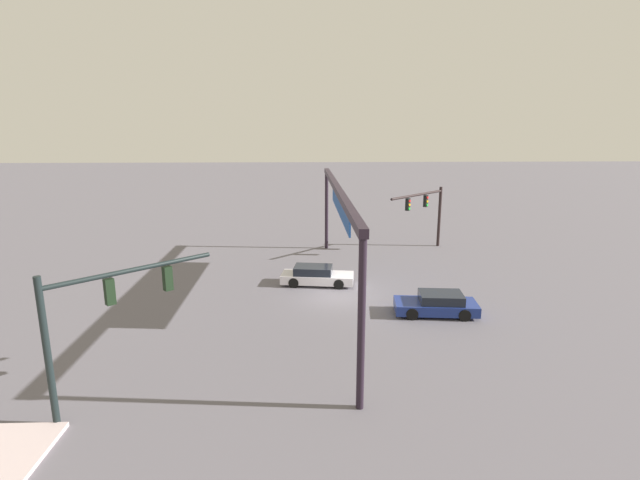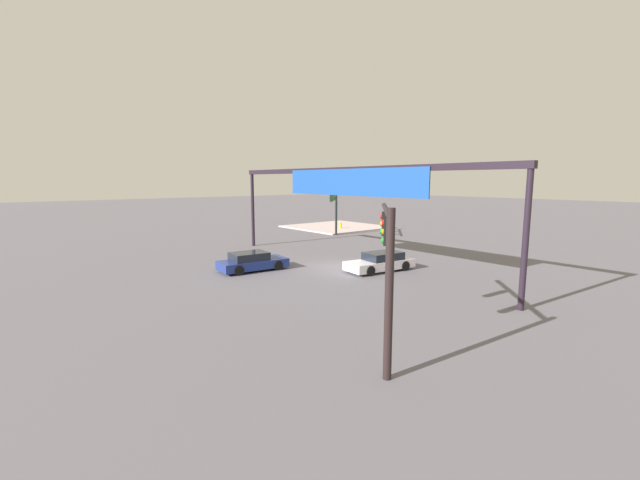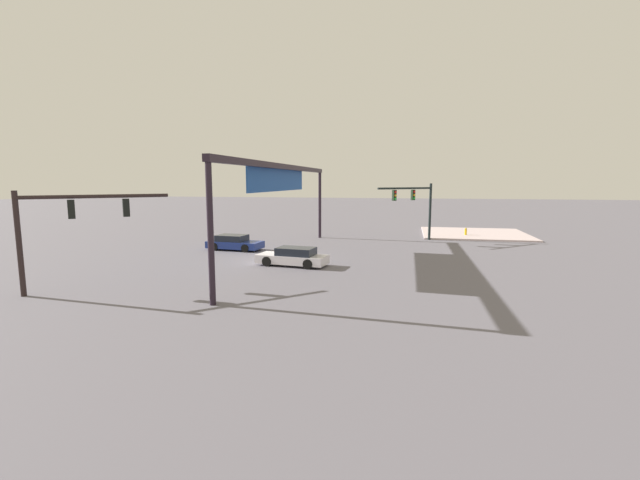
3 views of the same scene
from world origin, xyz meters
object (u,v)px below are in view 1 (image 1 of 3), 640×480
(traffic_signal_near_corner, at_px, (427,207))
(traffic_signal_opposite_side, at_px, (99,309))
(sedan_car_waiting_far, at_px, (437,304))
(sedan_car_approaching, at_px, (316,276))

(traffic_signal_near_corner, distance_m, traffic_signal_opposite_side, 28.22)
(traffic_signal_opposite_side, height_order, sedan_car_waiting_far, traffic_signal_opposite_side)
(traffic_signal_opposite_side, distance_m, sedan_car_approaching, 16.12)
(traffic_signal_near_corner, xyz_separation_m, sedan_car_waiting_far, (14.03, -2.92, -3.06))
(traffic_signal_near_corner, relative_size, traffic_signal_opposite_side, 0.98)
(traffic_signal_near_corner, bearing_deg, traffic_signal_opposite_side, 8.78)
(sedan_car_approaching, relative_size, sedan_car_waiting_far, 1.06)
(sedan_car_approaching, distance_m, sedan_car_waiting_far, 8.36)
(sedan_car_waiting_far, bearing_deg, traffic_signal_near_corner, -96.03)
(traffic_signal_near_corner, distance_m, sedan_car_waiting_far, 14.65)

